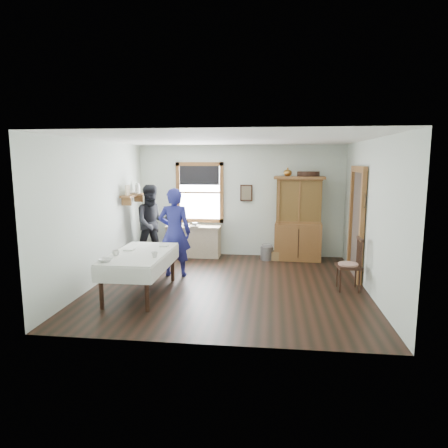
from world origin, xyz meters
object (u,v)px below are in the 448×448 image
Objects in this scene: figure_dark at (153,226)px; dining_table at (141,273)px; spindle_chair at (349,264)px; woman_blue at (175,236)px; pail at (267,253)px; wicker_basket at (272,255)px; china_hutch at (298,219)px; work_counter at (194,241)px.

dining_table is at bearing -108.59° from figure_dark.
woman_blue is at bearing 166.21° from spindle_chair.
pail is at bearing -21.59° from figure_dark.
spindle_chair is 2.54m from wicker_basket.
china_hutch is 3.40m from figure_dark.
wicker_basket is (-1.37, 2.10, -0.38)m from spindle_chair.
woman_blue is 1.40m from figure_dark.
work_counter is at bearing 2.34° from figure_dark.
china_hutch is 2.37m from spindle_chair.
dining_table is 5.16× the size of wicker_basket.
figure_dark reaches higher than work_counter.
wicker_basket is at bearing -2.69° from work_counter.
work_counter is at bearing -177.54° from china_hutch.
dining_table is at bearing -128.64° from pail.
china_hutch is 1.10m from pail.
china_hutch is at bearing -21.58° from figure_dark.
work_counter is 0.67× the size of china_hutch.
work_counter is at bearing 82.36° from dining_table.
wicker_basket is (0.12, 0.02, -0.05)m from pail.
china_hutch reaches higher than work_counter.
spindle_chair is at bearing -54.25° from pail.
dining_table reaches higher than pail.
wicker_basket is 2.61m from woman_blue.
wicker_basket is at bearing 118.51° from spindle_chair.
dining_table is at bearing -174.73° from spindle_chair.
wicker_basket is 0.22× the size of figure_dark.
woman_blue is (-1.84, -1.54, 0.67)m from pail.
dining_table is at bearing -132.23° from china_hutch.
china_hutch is 6.14× the size of pail.
work_counter is 3.70× the size of wicker_basket.
work_counter is 4.14× the size of pail.
work_counter is 1.81m from pail.
woman_blue is at bearing -90.65° from work_counter.
dining_table is at bearing -96.51° from work_counter.
spindle_chair is at bearing -56.78° from wicker_basket.
china_hutch is 4.09m from dining_table.
figure_dark is (-2.76, -0.41, 0.72)m from wicker_basket.
china_hutch reaches higher than dining_table.
work_counter is 2.58m from china_hutch.
woman_blue is at bearing 74.24° from dining_table.
china_hutch reaches higher than spindle_chair.
spindle_chair is 2.58m from pail.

